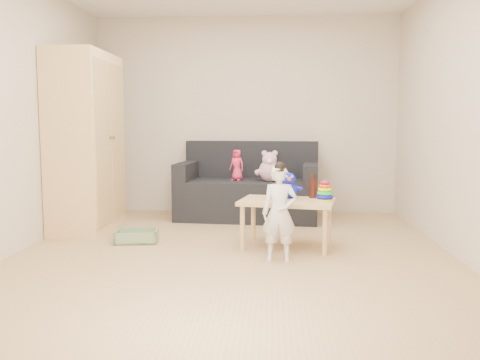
# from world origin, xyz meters

# --- Properties ---
(room) EXTENTS (4.50, 4.50, 4.50)m
(room) POSITION_xyz_m (0.00, 0.00, 1.30)
(room) COLOR tan
(room) RESTS_ON ground
(wardrobe) EXTENTS (0.55, 1.09, 1.97)m
(wardrobe) POSITION_xyz_m (-1.72, 0.96, 0.98)
(wardrobe) COLOR #F0C083
(wardrobe) RESTS_ON ground
(sofa) EXTENTS (1.80, 1.02, 0.49)m
(sofa) POSITION_xyz_m (0.06, 1.72, 0.24)
(sofa) COLOR black
(sofa) RESTS_ON ground
(play_table) EXTENTS (0.97, 0.72, 0.46)m
(play_table) POSITION_xyz_m (0.50, 0.23, 0.23)
(play_table) COLOR tan
(play_table) RESTS_ON ground
(storage_bin) EXTENTS (0.46, 0.37, 0.12)m
(storage_bin) POSITION_xyz_m (-1.00, 0.35, 0.06)
(storage_bin) COLOR gray
(storage_bin) RESTS_ON ground
(toddler) EXTENTS (0.31, 0.21, 0.82)m
(toddler) POSITION_xyz_m (0.42, -0.25, 0.41)
(toddler) COLOR silver
(toddler) RESTS_ON ground
(pink_bear) EXTENTS (0.34, 0.32, 0.32)m
(pink_bear) POSITION_xyz_m (0.33, 1.62, 0.65)
(pink_bear) COLOR #D89FB5
(pink_bear) RESTS_ON sofa
(doll) EXTENTS (0.23, 0.20, 0.38)m
(doll) POSITION_xyz_m (-0.08, 1.68, 0.68)
(doll) COLOR #E52B56
(doll) RESTS_ON sofa
(ring_stacker) EXTENTS (0.17, 0.17, 0.19)m
(ring_stacker) POSITION_xyz_m (0.86, 0.21, 0.54)
(ring_stacker) COLOR #D8DF0B
(ring_stacker) RESTS_ON play_table
(brown_bottle) EXTENTS (0.08, 0.08, 0.24)m
(brown_bottle) POSITION_xyz_m (0.76, 0.39, 0.56)
(brown_bottle) COLOR black
(brown_bottle) RESTS_ON play_table
(blue_plush) EXTENTS (0.23, 0.19, 0.26)m
(blue_plush) POSITION_xyz_m (0.53, 0.35, 0.59)
(blue_plush) COLOR #1822DF
(blue_plush) RESTS_ON play_table
(wooden_figure) EXTENTS (0.05, 0.04, 0.10)m
(wooden_figure) POSITION_xyz_m (0.39, 0.23, 0.51)
(wooden_figure) COLOR brown
(wooden_figure) RESTS_ON play_table
(yellow_book) EXTENTS (0.24, 0.24, 0.02)m
(yellow_book) POSITION_xyz_m (0.39, 0.33, 0.47)
(yellow_book) COLOR gold
(yellow_book) RESTS_ON play_table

